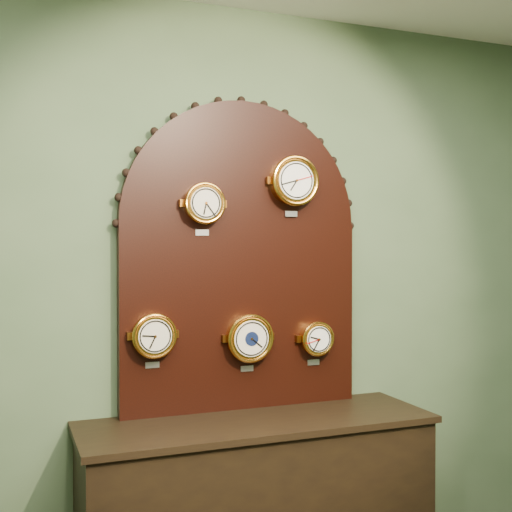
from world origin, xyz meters
name	(u,v)px	position (x,y,z in m)	size (l,w,h in m)	color
wall_back	(238,291)	(0.00, 2.50, 1.40)	(4.00, 4.00, 0.00)	#4C6444
shop_counter	(258,511)	(0.00, 2.23, 0.40)	(1.60, 0.50, 0.80)	black
display_board	(241,246)	(0.00, 2.45, 1.63)	(1.26, 0.06, 1.53)	black
roman_clock	(204,204)	(-0.21, 2.38, 1.82)	(0.20, 0.08, 0.25)	orange
arabic_clock	(294,181)	(0.25, 2.38, 1.95)	(0.25, 0.08, 0.30)	orange
hygrometer	(154,335)	(-0.45, 2.38, 1.22)	(0.21, 0.08, 0.26)	orange
barometer	(249,338)	(0.02, 2.38, 1.18)	(0.24, 0.08, 0.29)	orange
tide_clock	(316,338)	(0.38, 2.38, 1.16)	(0.17, 0.08, 0.23)	orange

